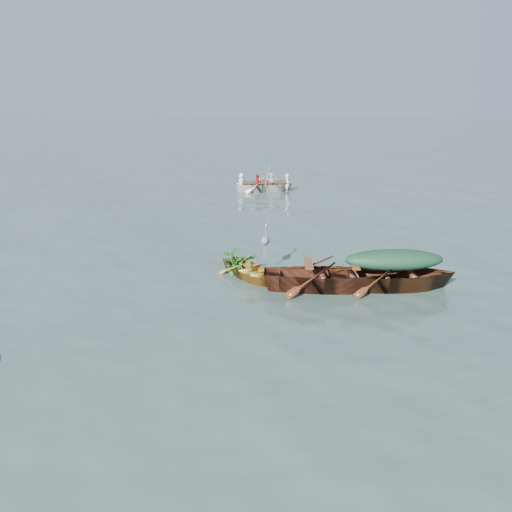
# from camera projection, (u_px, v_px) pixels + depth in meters

# --- Properties ---
(ground) EXTENTS (140.00, 140.00, 0.00)m
(ground) POSITION_uv_depth(u_px,v_px,m) (274.00, 297.00, 12.26)
(ground) COLOR #395046
(ground) RESTS_ON ground
(yellow_dinghy) EXTENTS (2.70, 2.70, 0.69)m
(yellow_dinghy) POSITION_uv_depth(u_px,v_px,m) (250.00, 277.00, 13.51)
(yellow_dinghy) COLOR #BE7025
(yellow_dinghy) RESTS_ON ground
(green_tarp_boat) EXTENTS (4.72, 2.38, 1.07)m
(green_tarp_boat) POSITION_uv_depth(u_px,v_px,m) (391.00, 288.00, 12.78)
(green_tarp_boat) COLOR #502712
(green_tarp_boat) RESTS_ON ground
(open_wooden_boat) EXTENTS (4.87, 2.18, 1.12)m
(open_wooden_boat) POSITION_uv_depth(u_px,v_px,m) (330.00, 289.00, 12.73)
(open_wooden_boat) COLOR #532214
(open_wooden_boat) RESTS_ON ground
(rowed_boat) EXTENTS (4.06, 2.14, 0.90)m
(rowed_boat) POSITION_uv_depth(u_px,v_px,m) (264.00, 191.00, 24.18)
(rowed_boat) COLOR white
(rowed_boat) RESTS_ON ground
(green_tarp_cover) EXTENTS (2.60, 1.31, 0.52)m
(green_tarp_cover) POSITION_uv_depth(u_px,v_px,m) (394.00, 259.00, 12.52)
(green_tarp_cover) COLOR #173821
(green_tarp_cover) RESTS_ON green_tarp_boat
(thwart_benches) EXTENTS (2.46, 1.23, 0.04)m
(thwart_benches) POSITION_uv_depth(u_px,v_px,m) (331.00, 268.00, 12.54)
(thwart_benches) COLOR #572C14
(thwart_benches) RESTS_ON open_wooden_boat
(heron) EXTENTS (0.48, 0.48, 0.92)m
(heron) POSITION_uv_depth(u_px,v_px,m) (265.00, 245.00, 13.58)
(heron) COLOR gray
(heron) RESTS_ON yellow_dinghy
(dinghy_weeds) EXTENTS (1.13, 1.13, 0.60)m
(dinghy_weeds) POSITION_uv_depth(u_px,v_px,m) (239.00, 249.00, 13.75)
(dinghy_weeds) COLOR #225E18
(dinghy_weeds) RESTS_ON yellow_dinghy
(rowers) EXTENTS (2.90, 1.72, 0.76)m
(rowers) POSITION_uv_depth(u_px,v_px,m) (264.00, 174.00, 23.90)
(rowers) COLOR white
(rowers) RESTS_ON rowed_boat
(oars) EXTENTS (1.26, 2.67, 0.06)m
(oars) POSITION_uv_depth(u_px,v_px,m) (264.00, 181.00, 24.02)
(oars) COLOR #A98240
(oars) RESTS_ON rowed_boat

